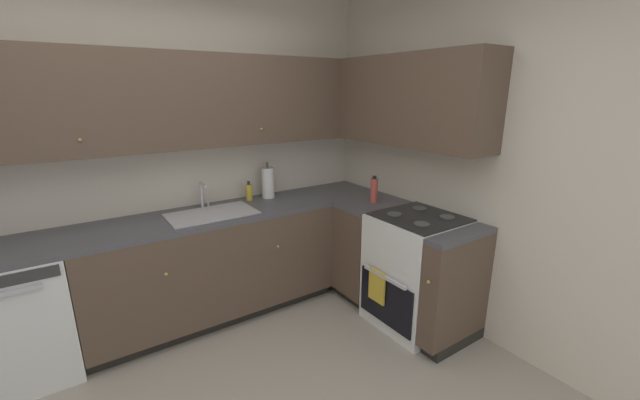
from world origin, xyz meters
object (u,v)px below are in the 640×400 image
(oil_bottle, at_px, (374,190))
(soap_bottle, at_px, (249,192))
(dishwasher, at_px, (19,317))
(oven_range, at_px, (416,270))
(paper_towel_roll, at_px, (268,183))

(oil_bottle, bearing_deg, soap_bottle, 142.03)
(dishwasher, xyz_separation_m, soap_bottle, (1.71, 0.18, 0.54))
(dishwasher, bearing_deg, oven_range, -21.22)
(oven_range, bearing_deg, soap_bottle, 126.60)
(oven_range, distance_m, soap_bottle, 1.57)
(dishwasher, relative_size, oven_range, 0.82)
(soap_bottle, bearing_deg, dishwasher, -173.97)
(soap_bottle, bearing_deg, paper_towel_roll, -6.42)
(oven_range, relative_size, paper_towel_roll, 3.13)
(oven_range, height_order, oil_bottle, oil_bottle)
(dishwasher, xyz_separation_m, oven_range, (2.59, -1.01, 0.02))
(oven_range, bearing_deg, dishwasher, 158.78)
(oven_range, xyz_separation_m, soap_bottle, (-0.88, 1.19, 0.51))
(oven_range, height_order, soap_bottle, soap_bottle)
(paper_towel_roll, relative_size, oil_bottle, 1.43)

